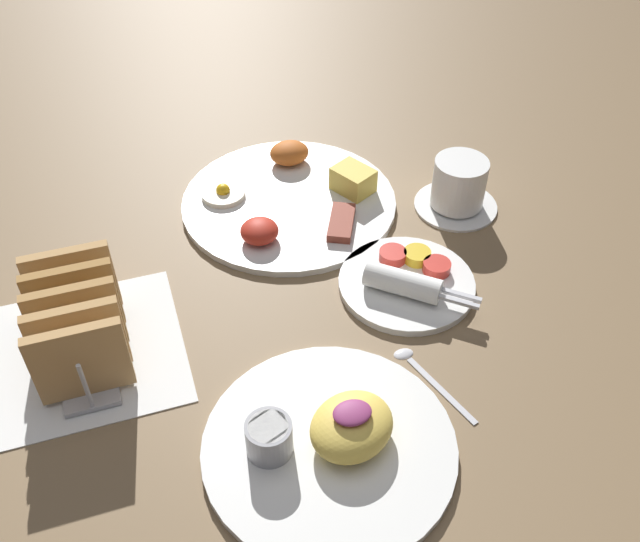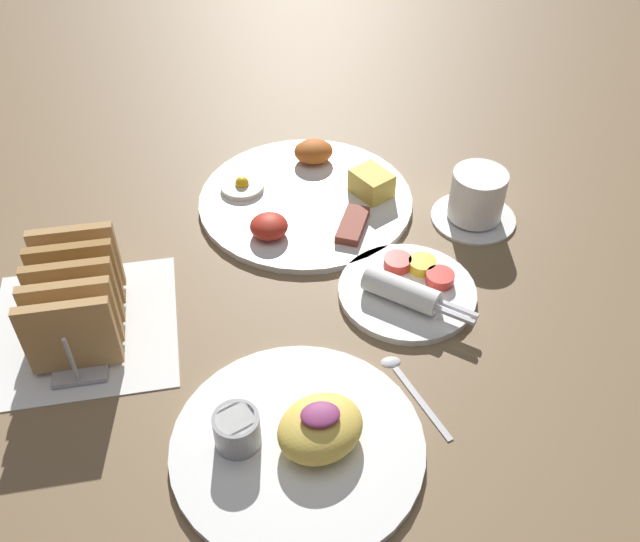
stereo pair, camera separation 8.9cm
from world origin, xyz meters
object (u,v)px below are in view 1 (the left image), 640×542
at_px(plate_breakfast, 291,198).
at_px(plate_foreground, 330,440).
at_px(coffee_cup, 458,187).
at_px(toast_rack, 77,323).
at_px(plate_condiments, 407,281).

distance_m(plate_breakfast, plate_foreground, 0.42).
bearing_deg(plate_breakfast, coffee_cup, -19.90).
bearing_deg(toast_rack, plate_condiments, -2.07).
bearing_deg(plate_condiments, plate_breakfast, 113.07).
distance_m(plate_condiments, coffee_cup, 0.19).
height_order(plate_breakfast, plate_foreground, plate_foreground).
distance_m(plate_foreground, coffee_cup, 0.45).
bearing_deg(coffee_cup, plate_breakfast, 160.10).
distance_m(plate_condiments, plate_foreground, 0.26).
xyz_separation_m(plate_breakfast, plate_condiments, (0.09, -0.21, 0.00)).
height_order(plate_breakfast, coffee_cup, coffee_cup).
xyz_separation_m(plate_condiments, coffee_cup, (0.13, 0.13, 0.02)).
xyz_separation_m(plate_foreground, coffee_cup, (0.31, 0.33, 0.02)).
relative_size(plate_condiments, toast_rack, 0.97).
height_order(toast_rack, coffee_cup, toast_rack).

